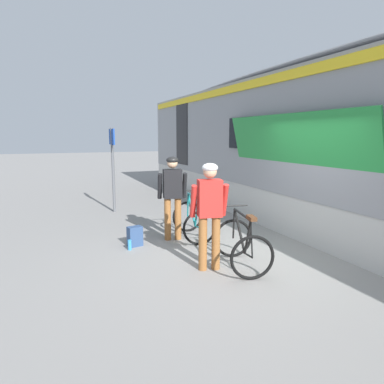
{
  "coord_description": "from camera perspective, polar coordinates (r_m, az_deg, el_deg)",
  "views": [
    {
      "loc": [
        -3.14,
        -5.08,
        2.2
      ],
      "look_at": [
        -0.46,
        1.28,
        1.05
      ],
      "focal_mm": 32.13,
      "sensor_mm": 36.0,
      "label": 1
    }
  ],
  "objects": [
    {
      "name": "ground_plane",
      "position": [
        6.37,
        8.49,
        -10.87
      ],
      "size": [
        80.0,
        80.0,
        0.0
      ],
      "primitive_type": "plane",
      "color": "gray"
    },
    {
      "name": "train_car",
      "position": [
        8.04,
        28.12,
        6.68
      ],
      "size": [
        3.23,
        20.29,
        3.88
      ],
      "color": "gray",
      "rests_on": "ground"
    },
    {
      "name": "cyclist_near_in_dark",
      "position": [
        7.17,
        -3.25,
        0.23
      ],
      "size": [
        0.65,
        0.39,
        1.76
      ],
      "color": "#935B2D",
      "rests_on": "ground"
    },
    {
      "name": "cyclist_far_in_red",
      "position": [
        5.54,
        2.94,
        -2.51
      ],
      "size": [
        0.65,
        0.39,
        1.76
      ],
      "color": "#935B2D",
      "rests_on": "ground"
    },
    {
      "name": "bicycle_near_teal",
      "position": [
        7.39,
        0.24,
        -4.64
      ],
      "size": [
        0.86,
        1.16,
        0.99
      ],
      "color": "black",
      "rests_on": "ground"
    },
    {
      "name": "bicycle_far_black",
      "position": [
        5.83,
        8.32,
        -8.62
      ],
      "size": [
        0.93,
        1.2,
        0.99
      ],
      "color": "black",
      "rests_on": "ground"
    },
    {
      "name": "backpack_on_platform",
      "position": [
        7.01,
        -9.46,
        -7.27
      ],
      "size": [
        0.31,
        0.23,
        0.4
      ],
      "primitive_type": "cube",
      "rotation": [
        0.0,
        0.0,
        0.2
      ],
      "color": "navy",
      "rests_on": "ground"
    },
    {
      "name": "water_bottle_near_the_bikes",
      "position": [
        7.44,
        2.19,
        -6.86
      ],
      "size": [
        0.07,
        0.07,
        0.23
      ],
      "primitive_type": "cylinder",
      "color": "#338CCC",
      "rests_on": "ground"
    },
    {
      "name": "water_bottle_by_the_backpack",
      "position": [
        6.82,
        -10.31,
        -8.65
      ],
      "size": [
        0.07,
        0.07,
        0.2
      ],
      "primitive_type": "cylinder",
      "color": "#338CCC",
      "rests_on": "ground"
    },
    {
      "name": "platform_sign_post",
      "position": [
        9.99,
        -13.05,
        5.9
      ],
      "size": [
        0.08,
        0.7,
        2.4
      ],
      "color": "#595B60",
      "rests_on": "ground"
    }
  ]
}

